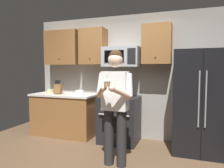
# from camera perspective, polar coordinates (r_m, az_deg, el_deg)

# --- Properties ---
(wall_back) EXTENTS (4.40, 0.10, 2.60)m
(wall_back) POSITION_cam_1_polar(r_m,az_deg,el_deg) (4.51, 5.41, 1.88)
(wall_back) COLOR gray
(wall_back) RESTS_ON ground
(oven_range) EXTENTS (0.76, 0.70, 0.93)m
(oven_range) POSITION_cam_1_polar(r_m,az_deg,el_deg) (4.29, 2.05, -9.54)
(oven_range) COLOR black
(oven_range) RESTS_ON ground
(microwave) EXTENTS (0.74, 0.41, 0.40)m
(microwave) POSITION_cam_1_polar(r_m,az_deg,el_deg) (4.29, 2.58, 7.39)
(microwave) COLOR #9EA0A5
(refrigerator) EXTENTS (0.90, 0.75, 1.80)m
(refrigerator) POSITION_cam_1_polar(r_m,az_deg,el_deg) (3.98, 22.98, -4.52)
(refrigerator) COLOR black
(refrigerator) RESTS_ON ground
(cabinet_row_upper) EXTENTS (2.78, 0.36, 0.76)m
(cabinet_row_upper) POSITION_cam_1_polar(r_m,az_deg,el_deg) (4.56, -4.24, 10.10)
(cabinet_row_upper) COLOR brown
(counter_left) EXTENTS (1.44, 0.66, 0.92)m
(counter_left) POSITION_cam_1_polar(r_m,az_deg,el_deg) (4.85, -12.80, -8.02)
(counter_left) COLOR brown
(counter_left) RESTS_ON ground
(knife_block) EXTENTS (0.16, 0.15, 0.32)m
(knife_block) POSITION_cam_1_polar(r_m,az_deg,el_deg) (4.79, -14.40, -1.27)
(knife_block) COLOR brown
(knife_block) RESTS_ON counter_left
(bowl_large_white) EXTENTS (0.20, 0.20, 0.09)m
(bowl_large_white) POSITION_cam_1_polar(r_m,az_deg,el_deg) (4.58, -8.81, -2.28)
(bowl_large_white) COLOR white
(bowl_large_white) RESTS_ON counter_left
(bowl_small_colored) EXTENTS (0.17, 0.17, 0.08)m
(bowl_small_colored) POSITION_cam_1_polar(r_m,az_deg,el_deg) (5.04, -16.46, -1.90)
(bowl_small_colored) COLOR beige
(bowl_small_colored) RESTS_ON counter_left
(person) EXTENTS (0.60, 0.48, 1.76)m
(person) POSITION_cam_1_polar(r_m,az_deg,el_deg) (3.16, 0.82, -4.66)
(person) COLOR #262628
(person) RESTS_ON ground
(cupcake) EXTENTS (0.09, 0.09, 0.17)m
(cupcake) POSITION_cam_1_polar(r_m,az_deg,el_deg) (2.82, -1.34, 0.34)
(cupcake) COLOR #A87F56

